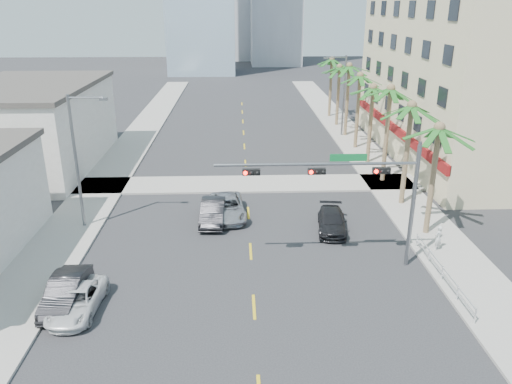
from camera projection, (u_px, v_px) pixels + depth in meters
ground at (257, 360)px, 21.27m from camera, size 260.00×260.00×0.00m
sidewalk_right at (395, 190)px, 40.36m from camera, size 4.00×120.00×0.15m
sidewalk_left at (96, 194)px, 39.50m from camera, size 4.00×120.00×0.15m
sidewalk_cross at (247, 184)px, 41.80m from camera, size 80.00×4.00×0.15m
building_right at (475, 79)px, 47.43m from camera, size 15.25×28.00×15.00m
building_left_far at (32, 128)px, 45.46m from camera, size 11.00×18.00×7.20m
traffic_signal_mast at (358, 184)px, 27.11m from camera, size 11.12×0.54×7.20m
palm_tree_0 at (439, 129)px, 30.38m from camera, size 4.80×4.80×7.80m
palm_tree_1 at (412, 107)px, 35.12m from camera, size 4.80×4.80×8.16m
palm_tree_2 at (391, 90)px, 39.86m from camera, size 4.80×4.80×8.52m
palm_tree_3 at (373, 88)px, 44.96m from camera, size 4.80×4.80×7.80m
palm_tree_4 at (360, 76)px, 49.70m from camera, size 4.80×4.80×8.16m
palm_tree_5 at (349, 67)px, 54.43m from camera, size 4.80×4.80×8.52m
palm_tree_6 at (340, 68)px, 59.54m from camera, size 4.80×4.80×7.80m
palm_tree_7 at (332, 60)px, 64.27m from camera, size 4.80×4.80×8.16m
streetlight_left at (78, 156)px, 32.17m from camera, size 2.55×0.25×9.00m
streetlight_right at (342, 92)px, 55.38m from camera, size 2.55×0.25×9.00m
guardrail at (442, 271)px, 27.00m from camera, size 0.08×8.08×1.00m
car_parked_mid at (66, 292)px, 24.96m from camera, size 1.58×4.52×1.49m
car_parked_far at (77, 300)px, 24.44m from camera, size 2.28×4.56×1.24m
car_lane_left at (213, 212)px, 34.50m from camera, size 1.77×4.67×1.52m
car_lane_center at (227, 207)px, 35.35m from camera, size 2.86×5.39×1.44m
car_lane_right at (332, 221)px, 33.23m from camera, size 2.37×4.64×1.29m
pedestrian at (438, 238)px, 30.23m from camera, size 0.69×0.65×1.58m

